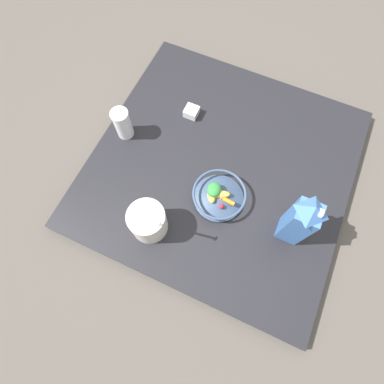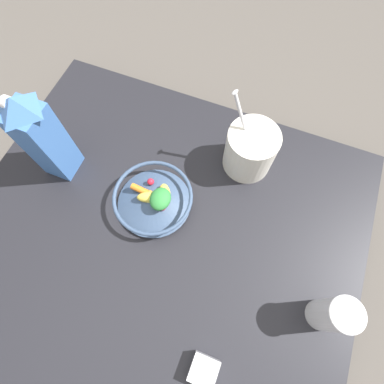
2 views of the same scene
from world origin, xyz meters
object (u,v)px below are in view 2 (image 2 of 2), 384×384
Objects in this scene: fruit_bowl at (154,199)px; yogurt_tub at (251,149)px; milk_carton at (42,137)px; drinking_cup at (333,315)px; spice_jar at (204,370)px.

fruit_bowl is 0.28m from yogurt_tub.
yogurt_tub is at bearing 137.91° from fruit_bowl.
milk_carton is at bearing -67.66° from yogurt_tub.
milk_carton reaches higher than drinking_cup.
yogurt_tub is 1.69× the size of drinking_cup.
yogurt_tub reaches higher than spice_jar.
yogurt_tub is 4.14× the size of spice_jar.
drinking_cup is (0.11, 0.47, 0.04)m from fruit_bowl.
spice_jar is (0.52, 0.07, -0.06)m from yogurt_tub.
fruit_bowl is at bearing -42.09° from yogurt_tub.
fruit_bowl is at bearing -140.82° from spice_jar.
milk_carton is 0.64m from spice_jar.
drinking_cup is 0.30m from spice_jar.
fruit_bowl reaches higher than spice_jar.
yogurt_tub is at bearing 112.34° from milk_carton.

